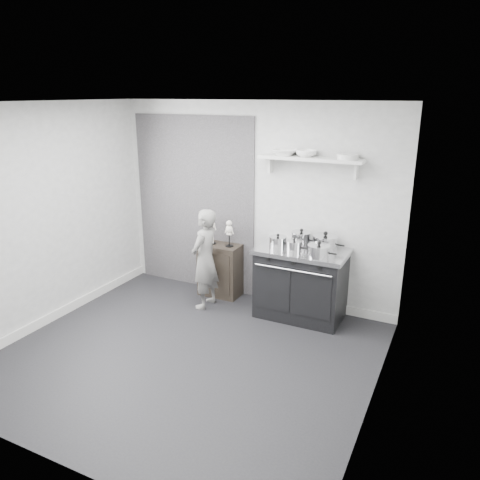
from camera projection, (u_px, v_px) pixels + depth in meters
name	position (u px, v px, depth m)	size (l,w,h in m)	color
ground	(187.00, 355.00, 5.20)	(4.00, 4.00, 0.00)	black
room_shell	(182.00, 208.00, 4.87)	(4.02, 3.62, 2.71)	#A5A5A2
wall_shelf	(310.00, 160.00, 5.70)	(1.30, 0.26, 0.24)	silver
stove	(301.00, 283.00, 5.99)	(1.14, 0.71, 0.92)	black
side_cabinet	(220.00, 270.00, 6.65)	(0.58, 0.34, 0.75)	black
child	(205.00, 259.00, 6.20)	(0.50, 0.33, 1.36)	slate
pot_front_left	(278.00, 242.00, 5.90)	(0.31, 0.22, 0.18)	silver
pot_back_left	(301.00, 239.00, 5.96)	(0.34, 0.26, 0.23)	silver
pot_back_right	(325.00, 242.00, 5.81)	(0.40, 0.32, 0.24)	silver
pot_front_right	(319.00, 251.00, 5.54)	(0.35, 0.27, 0.20)	silver
pot_front_center	(294.00, 246.00, 5.74)	(0.29, 0.20, 0.17)	silver
skeleton_full	(211.00, 227.00, 6.52)	(0.14, 0.09, 0.48)	white
skeleton_torso	(229.00, 231.00, 6.41)	(0.12, 0.08, 0.43)	white
bowl_large	(285.00, 152.00, 5.81)	(0.31, 0.31, 0.07)	white
bowl_small	(306.00, 153.00, 5.69)	(0.26, 0.26, 0.08)	white
plate_stack	(348.00, 157.00, 5.48)	(0.25, 0.25, 0.06)	silver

